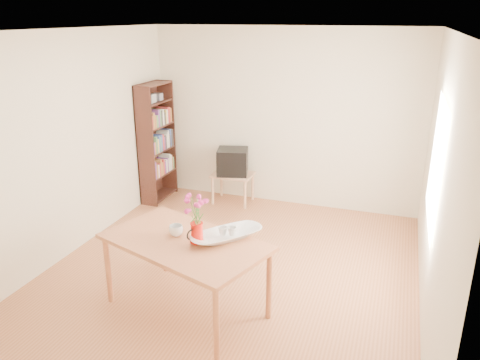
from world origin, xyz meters
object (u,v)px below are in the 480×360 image
at_px(table, 185,247).
at_px(mug, 176,231).
at_px(bowl, 227,218).
at_px(pitcher, 197,233).
at_px(television, 233,161).

height_order(table, mug, mug).
bearing_deg(bowl, pitcher, -146.85).
distance_m(pitcher, television, 2.85).
height_order(table, television, television).
bearing_deg(table, television, 119.66).
distance_m(table, mug, 0.19).
distance_m(table, pitcher, 0.20).
height_order(pitcher, mug, pitcher).
bearing_deg(mug, table, 133.81).
bearing_deg(table, pitcher, 23.00).
bearing_deg(pitcher, television, 127.63).
bearing_deg(television, pitcher, -91.31).
xyz_separation_m(mug, bowl, (0.48, 0.10, 0.16)).
bearing_deg(pitcher, bowl, 57.38).
distance_m(pitcher, bowl, 0.31).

